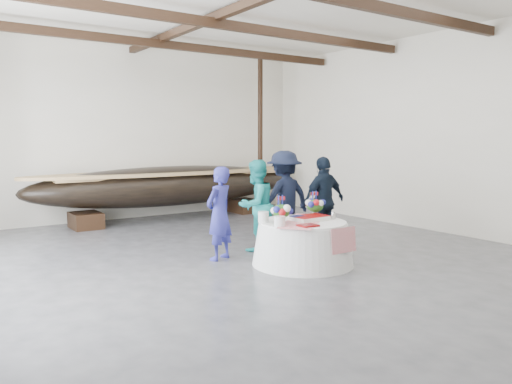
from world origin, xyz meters
TOP-DOWN VIEW (x-y plane):
  - floor at (0.00, 0.00)m, footprint 10.00×12.00m
  - wall_back at (0.00, 6.00)m, footprint 10.00×0.02m
  - wall_right at (5.00, 0.00)m, footprint 0.02×12.00m
  - pavilion_structure at (0.00, 0.86)m, footprint 9.80×11.76m
  - longboat_display at (0.71, 5.10)m, footprint 7.48×1.50m
  - banquet_table at (0.53, -0.42)m, footprint 1.71×1.71m
  - tabletop_items at (0.51, -0.31)m, footprint 1.57×1.43m
  - guest_woman_blue at (-0.46, 0.68)m, footprint 0.70×0.60m
  - guest_woman_teal at (0.49, 0.92)m, footprint 0.97×0.84m
  - guest_man_left at (1.29, 1.09)m, footprint 1.23×0.73m
  - guest_man_right at (1.90, 0.59)m, footprint 1.05×0.47m

SIDE VIEW (x-z plane):
  - floor at x=0.00m, z-range -0.01..0.01m
  - banquet_table at x=0.53m, z-range 0.00..0.74m
  - guest_woman_blue at x=-0.46m, z-range 0.00..1.64m
  - guest_woman_teal at x=0.49m, z-range 0.00..1.73m
  - guest_man_right at x=1.90m, z-range 0.00..1.77m
  - tabletop_items at x=0.51m, z-range 0.69..1.09m
  - longboat_display at x=0.71m, z-range 0.19..1.60m
  - guest_man_left at x=1.29m, z-range 0.00..1.88m
  - wall_back at x=0.00m, z-range 0.00..4.50m
  - wall_right at x=5.00m, z-range 0.00..4.50m
  - pavilion_structure at x=0.00m, z-range 1.75..6.25m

